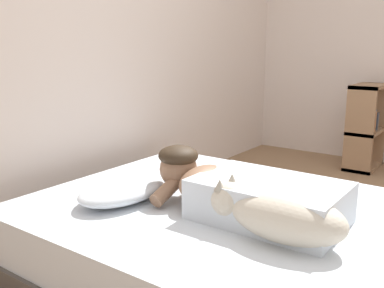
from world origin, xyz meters
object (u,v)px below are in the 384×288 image
at_px(bookshelf, 366,126).
at_px(dog, 279,214).
at_px(cell_phone, 239,193).
at_px(person_lying, 241,191).
at_px(coffee_cup, 200,176).
at_px(bed, 228,239).
at_px(pillow, 123,189).

bearing_deg(bookshelf, dog, -172.53).
bearing_deg(cell_phone, dog, -133.37).
height_order(person_lying, coffee_cup, person_lying).
relative_size(coffee_cup, cell_phone, 0.89).
relative_size(bed, coffee_cup, 15.36).
height_order(bed, dog, dog).
bearing_deg(pillow, dog, -87.33).
distance_m(coffee_cup, bookshelf, 2.08).
relative_size(pillow, bookshelf, 0.69).
bearing_deg(dog, cell_phone, 46.63).
distance_m(bed, coffee_cup, 0.45).
distance_m(bed, cell_phone, 0.26).
relative_size(person_lying, dog, 1.60).
height_order(person_lying, dog, person_lying).
distance_m(dog, cell_phone, 0.56).
bearing_deg(coffee_cup, bookshelf, -9.65).
bearing_deg(bed, pillow, 115.62).
bearing_deg(person_lying, coffee_cup, 57.16).
height_order(person_lying, cell_phone, person_lying).
distance_m(bed, pillow, 0.57).
xyz_separation_m(cell_phone, bookshelf, (2.10, -0.07, 0.05)).
relative_size(dog, coffee_cup, 4.60).
distance_m(bed, person_lying, 0.29).
xyz_separation_m(bed, dog, (-0.19, -0.35, 0.27)).
bearing_deg(cell_phone, person_lying, -147.93).
distance_m(bed, bookshelf, 2.30).
height_order(bed, pillow, pillow).
height_order(person_lying, bookshelf, bookshelf).
relative_size(dog, bookshelf, 0.77).
relative_size(bed, bookshelf, 2.56).
xyz_separation_m(coffee_cup, cell_phone, (-0.04, -0.28, -0.03)).
bearing_deg(cell_phone, pillow, 134.52).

